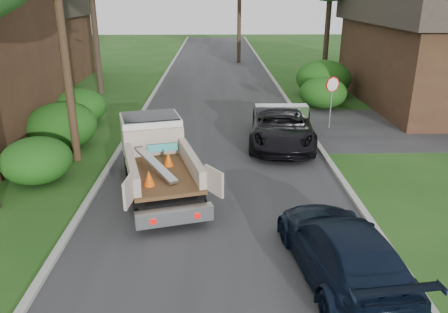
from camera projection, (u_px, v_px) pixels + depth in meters
ground at (223, 222)px, 12.20m from camera, size 120.00×120.00×0.00m
road at (219, 123)px, 21.56m from camera, size 8.00×90.00×0.02m
curb_left at (136, 122)px, 21.46m from camera, size 0.20×90.00×0.12m
curb_right at (302, 121)px, 21.62m from camera, size 0.20×90.00×0.12m
stop_sign at (332, 91)px, 20.10m from camera, size 0.71×0.32×2.48m
utility_pole at (60, 19)px, 14.95m from camera, size 2.42×1.25×10.00m
house_left_far at (31, 37)px, 31.47m from camera, size 7.56×7.56×6.00m
hedge_left_a at (37, 160)px, 14.62m from camera, size 2.34×2.34×1.53m
hedge_left_b at (61, 126)px, 17.83m from camera, size 2.86×2.86×1.87m
hedge_left_c at (79, 107)px, 21.14m from camera, size 2.60×2.60×1.70m
hedge_right_a at (323, 93)px, 24.19m from camera, size 2.60×2.60×1.70m
hedge_right_b at (323, 78)px, 26.92m from camera, size 3.38×3.38×2.21m
flatbed_truck at (156, 151)px, 14.38m from camera, size 3.62×5.89×2.09m
black_pickup at (282, 126)px, 18.31m from camera, size 3.26×5.89×1.56m
navy_suv at (342, 249)px, 9.66m from camera, size 2.55×5.00×1.39m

